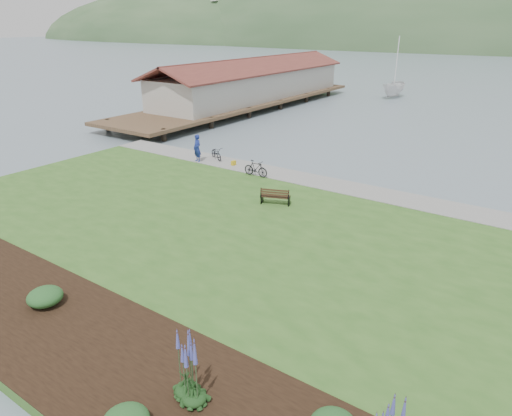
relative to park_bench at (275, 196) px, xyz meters
The scene contains 14 objects.
ground 2.81m from the park_bench, 68.49° to the right, with size 600.00×600.00×0.00m, color slate.
lawn 4.64m from the park_bench, 77.68° to the right, with size 34.00×20.00×0.40m, color #325D20.
shoreline_path 4.54m from the park_bench, 77.47° to the left, with size 34.00×2.20×0.03m, color gray.
garden_bed 12.92m from the park_bench, 72.05° to the right, with size 24.00×4.40×0.04m, color black.
pier_pavilion 31.49m from the park_bench, 127.23° to the left, with size 8.00×36.00×5.40m.
park_bench is the anchor object (origin of this frame).
person 9.10m from the park_bench, 156.94° to the left, with size 0.78×0.54×2.14m, color navy.
bicycle_a 9.02m from the park_bench, 148.52° to the left, with size 1.63×0.57×0.85m, color black.
bicycle_b 4.69m from the park_bench, 136.77° to the left, with size 1.61×0.47×0.97m, color black.
sailboat 41.59m from the park_bench, 101.06° to the left, with size 9.03×9.19×23.80m, color silver.
pannier 7.21m from the park_bench, 144.36° to the left, with size 0.19×0.30×0.32m, color gold.
echium_0 13.16m from the park_bench, 67.01° to the right, with size 0.62×0.62×2.22m.
echium_1 13.36m from the park_bench, 65.97° to the right, with size 0.62×0.62×2.17m.
shrub_0 11.89m from the park_bench, 96.57° to the right, with size 1.13×1.13×0.57m, color #1E4C21.
Camera 1 is at (10.49, -15.81, 8.98)m, focal length 32.00 mm.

